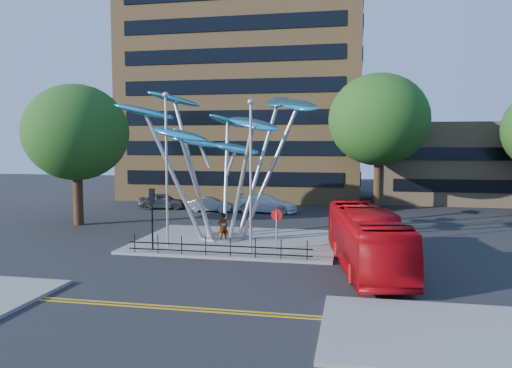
% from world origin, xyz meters
% --- Properties ---
extents(ground, '(120.00, 120.00, 0.00)m').
position_xyz_m(ground, '(0.00, 0.00, 0.00)').
color(ground, black).
rests_on(ground, ground).
extents(traffic_island, '(12.00, 9.00, 0.15)m').
position_xyz_m(traffic_island, '(-1.00, 6.00, 0.07)').
color(traffic_island, slate).
rests_on(traffic_island, ground).
extents(double_yellow_near, '(40.00, 0.12, 0.01)m').
position_xyz_m(double_yellow_near, '(0.00, -6.00, 0.01)').
color(double_yellow_near, gold).
rests_on(double_yellow_near, ground).
extents(double_yellow_far, '(40.00, 0.12, 0.01)m').
position_xyz_m(double_yellow_far, '(0.00, -6.30, 0.01)').
color(double_yellow_far, gold).
rests_on(double_yellow_far, ground).
extents(brick_tower, '(25.00, 15.00, 30.00)m').
position_xyz_m(brick_tower, '(-6.00, 32.00, 15.00)').
color(brick_tower, olive).
rests_on(brick_tower, ground).
extents(low_building_near, '(15.00, 8.00, 8.00)m').
position_xyz_m(low_building_near, '(16.00, 30.00, 4.00)').
color(low_building_near, '#A1825F').
rests_on(low_building_near, ground).
extents(tree_right, '(8.80, 8.80, 12.11)m').
position_xyz_m(tree_right, '(8.00, 22.00, 8.04)').
color(tree_right, black).
rests_on(tree_right, ground).
extents(tree_left, '(7.60, 7.60, 10.32)m').
position_xyz_m(tree_left, '(-14.00, 10.00, 6.79)').
color(tree_left, black).
rests_on(tree_left, ground).
extents(leaf_sculpture, '(12.72, 9.54, 9.51)m').
position_xyz_m(leaf_sculpture, '(-2.07, 6.68, 6.87)').
color(leaf_sculpture, '#9EA0A5').
rests_on(leaf_sculpture, traffic_island).
extents(street_lamp_left, '(0.36, 0.36, 8.80)m').
position_xyz_m(street_lamp_left, '(-4.50, 3.50, 5.36)').
color(street_lamp_left, '#9EA0A5').
rests_on(street_lamp_left, traffic_island).
extents(street_lamp_right, '(0.36, 0.36, 8.30)m').
position_xyz_m(street_lamp_right, '(0.50, 3.00, 5.09)').
color(street_lamp_right, '#9EA0A5').
rests_on(street_lamp_right, traffic_island).
extents(traffic_light_island, '(0.28, 0.18, 3.42)m').
position_xyz_m(traffic_light_island, '(-5.00, 2.50, 2.61)').
color(traffic_light_island, black).
rests_on(traffic_light_island, traffic_island).
extents(no_entry_sign_island, '(0.60, 0.10, 2.45)m').
position_xyz_m(no_entry_sign_island, '(2.00, 2.52, 1.82)').
color(no_entry_sign_island, '#9EA0A5').
rests_on(no_entry_sign_island, traffic_island).
extents(pedestrian_railing_front, '(10.00, 0.06, 1.00)m').
position_xyz_m(pedestrian_railing_front, '(-1.00, 1.70, 0.55)').
color(pedestrian_railing_front, black).
rests_on(pedestrian_railing_front, traffic_island).
extents(red_bus, '(4.14, 10.77, 2.93)m').
position_xyz_m(red_bus, '(6.60, 1.19, 1.46)').
color(red_bus, '#AF080E').
rests_on(red_bus, ground).
extents(pedestrian, '(0.74, 0.70, 1.71)m').
position_xyz_m(pedestrian, '(-1.77, 5.60, 1.00)').
color(pedestrian, gray).
rests_on(pedestrian, traffic_island).
extents(parked_car_left, '(4.49, 2.29, 1.46)m').
position_xyz_m(parked_car_left, '(-11.19, 19.41, 0.73)').
color(parked_car_left, '#3D4145').
rests_on(parked_car_left, ground).
extents(parked_car_mid, '(3.89, 1.46, 1.27)m').
position_xyz_m(parked_car_mid, '(-6.38, 18.53, 0.63)').
color(parked_car_mid, '#95979C').
rests_on(parked_car_mid, ground).
extents(parked_car_right, '(5.72, 2.91, 1.59)m').
position_xyz_m(parked_car_right, '(-1.51, 18.96, 0.80)').
color(parked_car_right, white).
rests_on(parked_car_right, ground).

